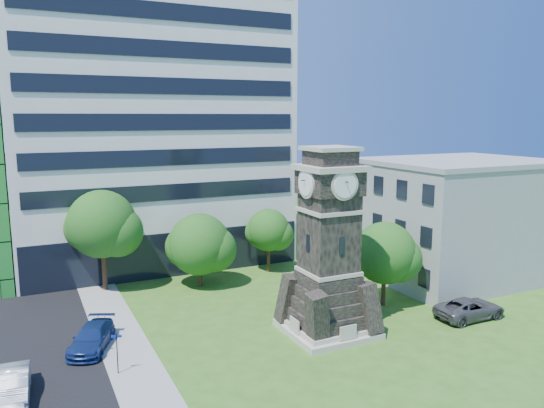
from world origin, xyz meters
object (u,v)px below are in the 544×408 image
clock_tower (328,255)px  car_east_lot (470,308)px  park_bench (362,321)px  street_sign (117,349)px  car_street_north (92,338)px  car_street_mid (13,385)px

clock_tower → car_east_lot: (10.34, -2.26, -4.56)m
car_east_lot → park_bench: 8.10m
clock_tower → street_sign: 14.00m
car_street_north → street_sign: bearing=-54.6°
clock_tower → street_sign: clock_tower is taller
park_bench → car_east_lot: bearing=-7.7°
car_street_mid → street_sign: (5.19, 0.31, 0.76)m
car_street_mid → street_sign: 5.26m
clock_tower → park_bench: bearing=-10.8°
clock_tower → car_east_lot: size_ratio=2.36×
car_street_north → street_sign: (0.86, -4.04, 0.77)m
car_street_north → car_east_lot: car_east_lot is taller
car_street_mid → street_sign: bearing=6.4°
car_street_north → car_east_lot: size_ratio=0.94×
car_street_mid → park_bench: (21.11, -0.17, -0.22)m
park_bench → clock_tower: bearing=174.3°
car_street_mid → park_bench: car_street_mid is taller
clock_tower → car_street_mid: size_ratio=2.82×
car_east_lot → park_bench: car_east_lot is taller
clock_tower → park_bench: 5.39m
car_street_north → clock_tower: bearing=7.6°
park_bench → street_sign: 15.96m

